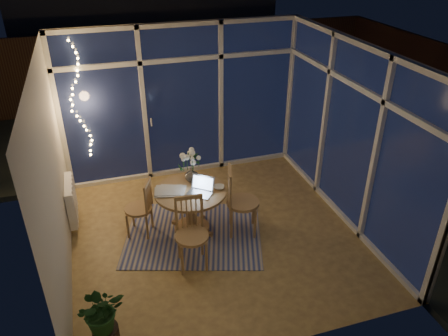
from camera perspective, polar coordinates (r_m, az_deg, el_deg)
The scene contains 24 objects.
floor at distance 6.34m, azimuth -0.90°, elevation -8.67°, with size 4.00×4.00×0.00m, color brown.
ceiling at distance 5.17m, azimuth -1.13°, elevation 14.71°, with size 4.00×4.00×0.00m, color silver.
wall_back at distance 7.41m, azimuth -5.45°, elevation 8.62°, with size 4.00×0.04×2.60m, color beige.
wall_front at distance 4.07m, azimuth 7.17°, elevation -10.69°, with size 4.00×0.04×2.60m, color beige.
wall_left at distance 5.49m, azimuth -21.44°, elevation -1.19°, with size 0.04×4.00×2.60m, color beige.
wall_right at distance 6.43m, azimuth 16.39°, elevation 4.19°, with size 0.04×4.00×2.60m, color beige.
window_wall_back at distance 7.38m, azimuth -5.38°, elevation 8.52°, with size 4.00×0.10×2.60m, color silver.
window_wall_right at distance 6.41m, azimuth 16.09°, elevation 4.16°, with size 0.10×4.00×2.60m, color silver.
radiator at distance 6.71m, azimuth -19.36°, elevation -4.02°, with size 0.10×0.70×0.58m, color white.
fairy_lights at distance 7.09m, azimuth -18.56°, elevation 8.19°, with size 0.24×0.10×1.85m, color #FFC566, non-canonical shape.
garden_patio at distance 10.74m, azimuth -6.01°, elevation 7.48°, with size 12.00×6.00×0.10m, color black.
garden_fence at distance 10.82m, azimuth -9.50°, elevation 12.79°, with size 11.00×0.08×1.80m, color #3B1F15.
garden_shrubs at distance 8.92m, azimuth -12.22°, elevation 5.83°, with size 0.90×0.90×0.90m, color black.
rug at distance 6.36m, azimuth -3.98°, elevation -8.57°, with size 1.90×1.52×0.01m, color #B8A895.
dining_table at distance 6.24m, azimuth -4.30°, elevation -5.59°, with size 1.00×1.00×0.68m, color #9E7847.
chair_left at distance 6.23m, azimuth -11.12°, elevation -5.09°, with size 0.41×0.41×0.88m, color #9E7847.
chair_right at distance 6.11m, azimuth 2.50°, elevation -4.32°, with size 0.48×0.48×1.04m, color #9E7847.
chair_front at distance 5.56m, azimuth -4.23°, elevation -8.67°, with size 0.45×0.45×0.97m, color #9E7847.
laptop at distance 5.90m, azimuth -3.23°, elevation -2.41°, with size 0.33×0.28×0.24m, color #B3B3B7, non-canonical shape.
flower_vase at distance 6.22m, azimuth -4.26°, elevation -0.83°, with size 0.20×0.20×0.21m, color silver.
bowl at distance 6.07m, azimuth -0.64°, elevation -2.52°, with size 0.15×0.15×0.04m, color white.
newspapers at distance 6.03m, azimuth -7.04°, elevation -3.04°, with size 0.36×0.28×0.02m, color silver.
phone at distance 5.94m, azimuth -3.11°, elevation -3.47°, with size 0.10×0.05×0.01m, color black.
potted_plant at distance 4.92m, azimuth -15.65°, elevation -17.81°, with size 0.54×0.47×0.76m, color #18431B.
Camera 1 is at (-1.40, -4.80, 3.90)m, focal length 35.00 mm.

